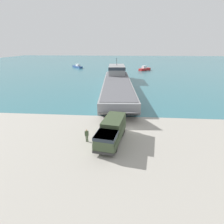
% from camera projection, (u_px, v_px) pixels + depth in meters
% --- Properties ---
extents(ground_plane, '(240.00, 240.00, 0.00)m').
position_uv_depth(ground_plane, '(127.00, 128.00, 25.98)').
color(ground_plane, '#9E998E').
extents(water_surface, '(240.00, 180.00, 0.01)m').
position_uv_depth(water_surface, '(127.00, 64.00, 113.68)').
color(water_surface, '#336B75').
rests_on(water_surface, ground_plane).
extents(landing_craft, '(10.06, 43.02, 7.41)m').
position_uv_depth(landing_craft, '(117.00, 81.00, 50.87)').
color(landing_craft, gray).
rests_on(landing_craft, ground_plane).
extents(military_truck, '(3.67, 7.63, 2.74)m').
position_uv_depth(military_truck, '(112.00, 131.00, 21.89)').
color(military_truck, '#3D4C33').
rests_on(military_truck, ground_plane).
extents(soldier_on_ramp, '(0.44, 0.25, 1.69)m').
position_uv_depth(soldier_on_ramp, '(87.00, 135.00, 21.94)').
color(soldier_on_ramp, '#3D4C33').
rests_on(soldier_on_ramp, ground_plane).
extents(moored_boat_a, '(7.00, 7.66, 1.96)m').
position_uv_depth(moored_boat_a, '(78.00, 66.00, 93.71)').
color(moored_boat_a, navy).
rests_on(moored_boat_a, ground_plane).
extents(moored_boat_b, '(6.09, 6.10, 2.24)m').
position_uv_depth(moored_boat_b, '(145.00, 69.00, 83.64)').
color(moored_boat_b, '#B22323').
rests_on(moored_boat_b, ground_plane).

